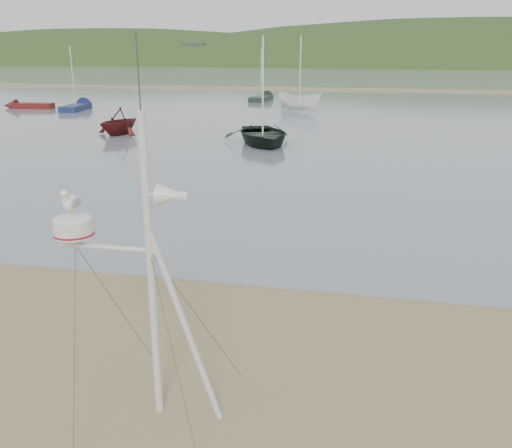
% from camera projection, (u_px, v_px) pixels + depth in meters
% --- Properties ---
extents(ground, '(560.00, 560.00, 0.00)m').
position_uv_depth(ground, '(81.00, 375.00, 8.80)').
color(ground, olive).
rests_on(ground, ground).
extents(water, '(560.00, 256.00, 0.04)m').
position_uv_depth(water, '(357.00, 73.00, 131.81)').
color(water, slate).
rests_on(water, ground).
extents(sandbar, '(560.00, 7.00, 0.07)m').
position_uv_depth(sandbar, '(341.00, 90.00, 74.02)').
color(sandbar, olive).
rests_on(sandbar, water).
extents(hill_ridge, '(620.00, 180.00, 80.00)m').
position_uv_depth(hill_ridge, '(407.00, 113.00, 230.12)').
color(hill_ridge, '#233917').
rests_on(hill_ridge, ground).
extents(far_cottages, '(294.40, 6.30, 8.00)m').
position_uv_depth(far_cottages, '(372.00, 55.00, 189.65)').
color(far_cottages, beige).
rests_on(far_cottages, ground).
extents(mast_rig, '(2.33, 2.49, 5.27)m').
position_uv_depth(mast_rig, '(149.00, 334.00, 7.54)').
color(mast_rig, beige).
rests_on(mast_rig, ground).
extents(boat_dark, '(4.00, 2.51, 5.41)m').
position_uv_depth(boat_dark, '(263.00, 95.00, 29.70)').
color(boat_dark, black).
rests_on(boat_dark, water).
extents(boat_red, '(3.17, 2.44, 3.24)m').
position_uv_depth(boat_red, '(118.00, 109.00, 33.48)').
color(boat_red, '#4F1212').
rests_on(boat_red, water).
extents(boat_white, '(2.33, 2.32, 4.51)m').
position_uv_depth(boat_white, '(300.00, 85.00, 46.46)').
color(boat_white, white).
rests_on(boat_white, water).
extents(dinghy_red_far, '(4.81, 1.62, 1.15)m').
position_uv_depth(dinghy_red_far, '(23.00, 106.00, 49.77)').
color(dinghy_red_far, '#4F1212').
rests_on(dinghy_red_far, ground).
extents(sailboat_dark_mid, '(2.05, 5.96, 5.85)m').
position_uv_depth(sailboat_dark_mid, '(265.00, 97.00, 58.52)').
color(sailboat_dark_mid, black).
rests_on(sailboat_dark_mid, ground).
extents(sailboat_blue_near, '(2.44, 6.13, 5.97)m').
position_uv_depth(sailboat_blue_near, '(81.00, 106.00, 49.46)').
color(sailboat_blue_near, '#15204C').
rests_on(sailboat_blue_near, ground).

